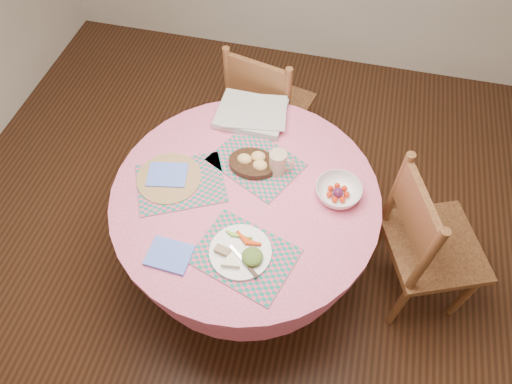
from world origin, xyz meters
TOP-DOWN VIEW (x-y plane):
  - ground at (0.00, 0.00)m, footprint 4.00×4.00m
  - room_envelope at (0.00, 0.00)m, footprint 4.01×4.01m
  - dining_table at (0.00, 0.00)m, footprint 1.24×1.24m
  - chair_right at (0.87, 0.08)m, footprint 0.58×0.59m
  - chair_back at (-0.08, 0.82)m, footprint 0.53×0.51m
  - placemat_front at (0.08, -0.31)m, footprint 0.47×0.40m
  - placemat_left at (-0.31, -0.01)m, footprint 0.49×0.45m
  - placemat_back at (0.00, 0.19)m, footprint 0.49×0.45m
  - wicker_trivet at (-0.37, -0.00)m, footprint 0.30×0.30m
  - napkin_near at (-0.23, -0.38)m, footprint 0.19×0.15m
  - napkin_far at (-0.38, 0.01)m, footprint 0.20×0.17m
  - dinner_plate at (0.06, -0.31)m, footprint 0.26×0.26m
  - bread_bowl at (-0.00, 0.16)m, footprint 0.23×0.23m
  - latte_mug at (0.12, 0.16)m, footprint 0.12×0.08m
  - fruit_bowl at (0.41, 0.09)m, footprint 0.26×0.26m
  - newspaper_stack at (-0.09, 0.48)m, footprint 0.37×0.29m

SIDE VIEW (x-z plane):
  - ground at x=0.00m, z-range 0.00..0.00m
  - chair_back at x=-0.08m, z-range 0.02..0.97m
  - chair_right at x=0.87m, z-range 0.02..1.01m
  - dining_table at x=0.00m, z-range 0.18..0.93m
  - placemat_front at x=0.08m, z-range 0.75..0.76m
  - placemat_left at x=-0.31m, z-range 0.75..0.76m
  - placemat_back at x=0.00m, z-range 0.75..0.76m
  - wicker_trivet at x=-0.37m, z-range 0.75..0.76m
  - napkin_near at x=-0.23m, z-range 0.75..0.76m
  - napkin_far at x=-0.38m, z-range 0.76..0.77m
  - dinner_plate at x=0.06m, z-range 0.75..0.80m
  - newspaper_stack at x=-0.09m, z-range 0.76..0.80m
  - fruit_bowl at x=0.41m, z-range 0.75..0.81m
  - bread_bowl at x=0.00m, z-range 0.74..0.82m
  - latte_mug at x=0.12m, z-range 0.76..0.88m
  - room_envelope at x=0.00m, z-range 0.36..3.07m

